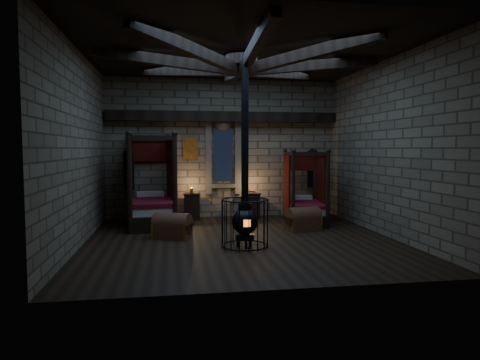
{
  "coord_description": "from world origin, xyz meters",
  "views": [
    {
      "loc": [
        -1.56,
        -9.52,
        2.08
      ],
      "look_at": [
        0.06,
        0.6,
        1.34
      ],
      "focal_mm": 32.0,
      "sensor_mm": 36.0,
      "label": 1
    }
  ],
  "objects": [
    {
      "name": "trunk_right",
      "position": [
        1.76,
        0.93,
        0.27
      ],
      "size": [
        0.92,
        0.69,
        0.61
      ],
      "rotation": [
        0.0,
        0.0,
        0.21
      ],
      "color": "#5B311C",
      "rests_on": "ground"
    },
    {
      "name": "stove",
      "position": [
        -0.04,
        -0.71,
        0.62
      ],
      "size": [
        1.01,
        1.01,
        4.05
      ],
      "rotation": [
        0.0,
        0.0,
        -0.0
      ],
      "color": "black",
      "rests_on": "ground"
    },
    {
      "name": "trunk_left",
      "position": [
        -1.56,
        0.46,
        0.27
      ],
      "size": [
        0.97,
        0.81,
        0.61
      ],
      "rotation": [
        0.0,
        0.0,
        -0.39
      ],
      "color": "#5B311C",
      "rests_on": "ground"
    },
    {
      "name": "nightstand_left",
      "position": [
        -0.98,
        3.04,
        0.4
      ],
      "size": [
        0.5,
        0.48,
        0.95
      ],
      "rotation": [
        0.0,
        0.0,
        -0.02
      ],
      "color": "black",
      "rests_on": "ground"
    },
    {
      "name": "nightstand_right",
      "position": [
        0.82,
        3.02,
        0.4
      ],
      "size": [
        0.51,
        0.49,
        0.84
      ],
      "rotation": [
        0.0,
        0.0,
        -0.07
      ],
      "color": "black",
      "rests_on": "ground"
    },
    {
      "name": "bed_right",
      "position": [
        2.15,
        2.08,
        0.49
      ],
      "size": [
        1.27,
        2.03,
        1.99
      ],
      "rotation": [
        0.0,
        0.0,
        -0.15
      ],
      "color": "black",
      "rests_on": "ground"
    },
    {
      "name": "bed_left",
      "position": [
        -2.12,
        2.35,
        0.6
      ],
      "size": [
        1.4,
        2.4,
        2.41
      ],
      "rotation": [
        0.0,
        0.0,
        0.08
      ],
      "color": "black",
      "rests_on": "ground"
    },
    {
      "name": "room",
      "position": [
        -0.0,
        0.09,
        3.74
      ],
      "size": [
        7.02,
        7.02,
        4.29
      ],
      "color": "black",
      "rests_on": "ground"
    }
  ]
}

